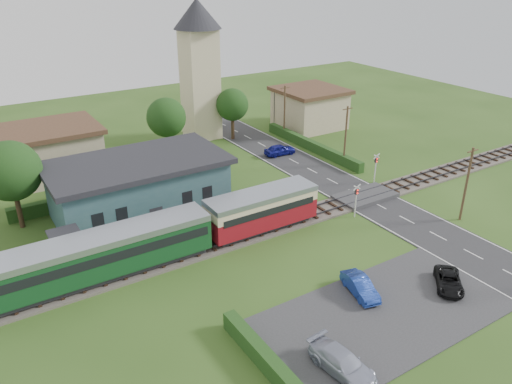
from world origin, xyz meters
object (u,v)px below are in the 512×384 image
house_west (49,151)px  car_on_road (280,150)px  pedestrian_near (240,207)px  equipment_hut (67,247)px  crossing_signal_far (376,164)px  crossing_signal_near (356,196)px  car_park_blue (360,286)px  church_tower (199,60)px  train (60,266)px  car_park_dark (449,281)px  station_building (139,186)px  house_east (310,107)px  car_park_silver (342,363)px  pedestrian_far (96,248)px

house_west → car_on_road: 26.26m
house_west → pedestrian_near: 23.64m
equipment_hut → crossing_signal_far: bearing=-1.5°
crossing_signal_near → house_west: bearing=130.1°
car_park_blue → church_tower: bearing=93.6°
equipment_hut → train: bearing=-109.3°
equipment_hut → car_park_dark: bearing=-38.0°
crossing_signal_far → car_park_dark: bearing=-118.5°
church_tower → house_west: (-20.00, -3.00, -7.43)m
train → church_tower: bearing=47.1°
station_building → crossing_signal_far: bearing=-15.6°
church_tower → crossing_signal_near: (1.40, -28.41, -8.08)m
house_west → crossing_signal_far: (28.60, -20.61, -0.65)m
car_park_blue → pedestrian_near: bearing=108.8°
house_east → car_park_silver: (-27.50, -38.50, -2.06)m
car_on_road → car_park_dark: (-5.30, -28.99, -0.11)m
car_on_road → car_park_silver: car_park_silver is taller
house_east → car_park_dark: 39.59m
equipment_hut → car_on_road: 30.08m
crossing_signal_far → car_park_dark: size_ratio=0.87×
car_park_silver → crossing_signal_far: bearing=36.1°
equipment_hut → house_west: bearing=81.4°
church_tower → station_building: bearing=-131.4°
crossing_signal_far → house_west: bearing=144.2°
station_building → pedestrian_far: size_ratio=9.92×
pedestrian_far → equipment_hut: bearing=99.5°
train → car_park_blue: (17.66, -11.50, -1.48)m
pedestrian_far → station_building: bearing=-18.5°
house_west → pedestrian_near: size_ratio=6.86×
pedestrian_near → church_tower: bearing=-120.3°
station_building → house_east: 32.70m
church_tower → house_east: 17.21m
station_building → house_east: (30.00, 13.01, 0.10)m
car_park_blue → car_park_silver: bearing=-126.9°
station_building → pedestrian_far: station_building is taller
car_park_blue → train: bearing=160.3°
crossing_signal_near → pedestrian_near: crossing_signal_near is taller
station_building → house_east: house_east is taller
train → car_park_silver: train is taller
car_park_dark → car_park_blue: bearing=-162.0°
car_park_silver → car_on_road: bearing=55.2°
car_on_road → train: bearing=120.8°
car_on_road → pedestrian_far: 28.44m
crossing_signal_far → pedestrian_near: (-16.41, 0.41, -0.90)m
house_west → pedestrian_far: house_west is taller
train → station_building: bearing=44.6°
pedestrian_near → car_on_road: bearing=-148.5°
train → church_tower: (24.12, 26.00, 8.05)m
church_tower → car_park_blue: size_ratio=4.69×
church_tower → pedestrian_far: size_ratio=10.92×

